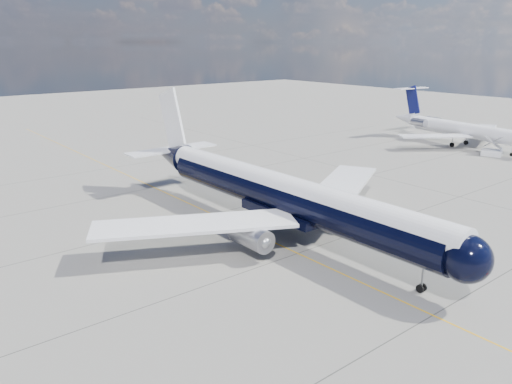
{
  "coord_description": "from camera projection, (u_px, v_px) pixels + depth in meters",
  "views": [
    {
      "loc": [
        -31.75,
        -22.83,
        20.04
      ],
      "look_at": [
        1.67,
        18.68,
        4.0
      ],
      "focal_mm": 35.0,
      "sensor_mm": 36.0,
      "label": 1
    }
  ],
  "objects": [
    {
      "name": "ground",
      "position": [
        191.0,
        204.0,
        64.25
      ],
      "size": [
        320.0,
        320.0,
        0.0
      ],
      "primitive_type": "plane",
      "color": "gray",
      "rests_on": "ground"
    },
    {
      "name": "taxiway_centerline",
      "position": [
        213.0,
        214.0,
        60.52
      ],
      "size": [
        0.16,
        160.0,
        0.01
      ],
      "primitive_type": "cube",
      "color": "#F1AD0C",
      "rests_on": "ground"
    },
    {
      "name": "main_airliner",
      "position": [
        278.0,
        193.0,
        53.76
      ],
      "size": [
        40.62,
        49.33,
        14.28
      ],
      "rotation": [
        0.0,
        0.0,
        0.01
      ],
      "color": "black",
      "rests_on": "ground"
    },
    {
      "name": "regional_jet",
      "position": [
        456.0,
        128.0,
        100.44
      ],
      "size": [
        28.38,
        32.85,
        11.13
      ],
      "rotation": [
        0.0,
        0.0,
        -0.14
      ],
      "color": "white",
      "rests_on": "ground"
    },
    {
      "name": "boarding_stair",
      "position": [
        492.0,
        152.0,
        91.69
      ],
      "size": [
        3.72,
        4.15,
        3.79
      ],
      "rotation": [
        0.0,
        0.0,
        0.33
      ],
      "color": "white",
      "rests_on": "ground"
    }
  ]
}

